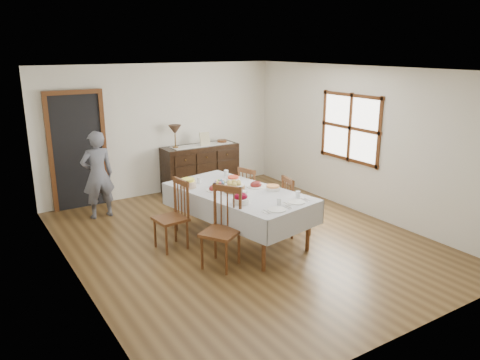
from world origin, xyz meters
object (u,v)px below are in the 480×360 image
chair_right_near (294,206)px  chair_right_far (251,193)px  chair_left_near (222,227)px  person (97,172)px  sideboard (200,168)px  chair_left_far (174,214)px  table_lamp (175,130)px  dining_table (238,197)px

chair_right_near → chair_right_far: 0.93m
chair_right_far → chair_right_near: bearing=177.1°
chair_left_near → person: bearing=166.1°
sideboard → chair_right_far: bearing=-92.5°
chair_left_near → sideboard: chair_left_near is taller
sideboard → person: (-2.26, -0.50, 0.34)m
chair_left_near → chair_right_near: bearing=71.4°
person → sideboard: bearing=-169.6°
chair_left_far → chair_right_far: 1.65m
chair_right_far → chair_left_near: bearing=117.2°
person → table_lamp: (1.73, 0.54, 0.48)m
chair_right_near → person: bearing=54.9°
chair_right_far → table_lamp: table_lamp is taller
chair_left_far → sideboard: chair_left_far is taller
chair_left_near → chair_right_near: 1.56m
dining_table → sideboard: 2.79m
chair_left_near → person: 2.93m
chair_left_near → dining_table: bearing=102.4°
chair_right_far → table_lamp: bearing=-4.7°
chair_right_far → sideboard: bearing=-19.1°
chair_right_near → chair_right_far: chair_right_near is taller
dining_table → person: bearing=113.4°
chair_right_near → dining_table: bearing=83.9°
chair_right_far → table_lamp: size_ratio=2.05×
chair_left_near → table_lamp: table_lamp is taller
chair_left_far → person: 1.99m
chair_right_far → sideboard: 2.04m
chair_left_near → chair_right_near: size_ratio=1.16×
dining_table → person: person is taller
chair_left_far → sideboard: (1.70, 2.39, -0.05)m
chair_left_near → table_lamp: (0.86, 3.33, 0.75)m
chair_left_near → chair_right_far: size_ratio=1.17×
chair_right_near → sideboard: (-0.13, 2.94, -0.00)m
person → table_lamp: size_ratio=3.57×
chair_left_far → chair_right_near: 1.92m
sideboard → table_lamp: (-0.53, 0.04, 0.83)m
chair_left_far → chair_right_near: chair_left_far is taller
person → dining_table: bearing=122.6°
chair_left_near → sideboard: (1.39, 3.28, -0.08)m
chair_left_near → table_lamp: 3.52m
person → table_lamp: person is taller
dining_table → chair_left_near: bearing=-147.6°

